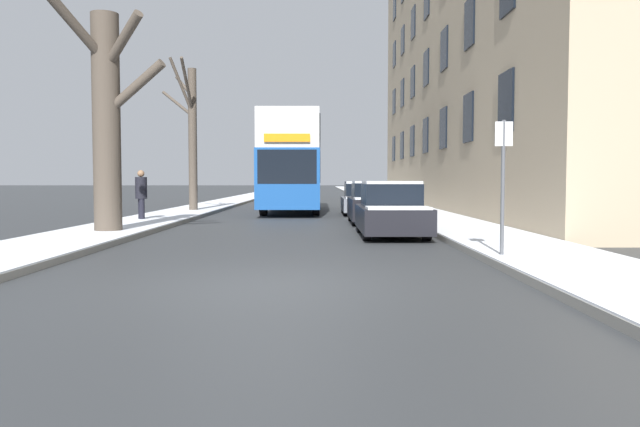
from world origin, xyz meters
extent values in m
plane|color=#303335|center=(0.00, 0.00, 0.00)|extent=(320.00, 320.00, 0.00)
cube|color=gray|center=(-5.11, 53.00, 0.07)|extent=(2.49, 130.00, 0.13)
cube|color=white|center=(-5.11, 53.00, 0.15)|extent=(2.47, 130.00, 0.03)
cube|color=gray|center=(5.11, 53.00, 0.07)|extent=(2.49, 130.00, 0.13)
cube|color=white|center=(5.11, 53.00, 0.15)|extent=(2.47, 130.00, 0.03)
cube|color=tan|center=(10.86, 23.59, 8.66)|extent=(9.00, 37.07, 17.31)
cube|color=black|center=(6.33, 9.61, 3.81)|extent=(0.08, 1.40, 1.80)
cube|color=black|center=(6.33, 14.27, 3.81)|extent=(0.08, 1.40, 1.80)
cube|color=black|center=(6.33, 18.93, 3.81)|extent=(0.08, 1.40, 1.80)
cube|color=black|center=(6.33, 23.59, 3.81)|extent=(0.08, 1.40, 1.80)
cube|color=black|center=(6.33, 28.25, 3.81)|extent=(0.08, 1.40, 1.80)
cube|color=black|center=(6.33, 32.91, 3.81)|extent=(0.08, 1.40, 1.80)
cube|color=black|center=(6.33, 37.57, 3.81)|extent=(0.08, 1.40, 1.80)
cube|color=black|center=(6.33, 14.27, 7.27)|extent=(0.08, 1.40, 1.80)
cube|color=black|center=(6.33, 18.93, 7.27)|extent=(0.08, 1.40, 1.80)
cube|color=black|center=(6.33, 23.59, 7.27)|extent=(0.08, 1.40, 1.80)
cube|color=black|center=(6.33, 28.25, 7.27)|extent=(0.08, 1.40, 1.80)
cube|color=black|center=(6.33, 32.91, 7.27)|extent=(0.08, 1.40, 1.80)
cube|color=black|center=(6.33, 37.57, 7.27)|extent=(0.08, 1.40, 1.80)
cube|color=black|center=(6.33, 23.59, 10.73)|extent=(0.08, 1.40, 1.80)
cube|color=black|center=(6.33, 28.25, 10.73)|extent=(0.08, 1.40, 1.80)
cube|color=black|center=(6.33, 32.91, 10.73)|extent=(0.08, 1.40, 1.80)
cube|color=black|center=(6.33, 37.57, 10.73)|extent=(0.08, 1.40, 1.80)
cube|color=black|center=(6.33, 37.57, 14.20)|extent=(0.08, 1.40, 1.80)
cylinder|color=#4C4238|center=(-4.89, 7.91, 2.97)|extent=(0.73, 0.73, 5.94)
cylinder|color=#4C4238|center=(-4.29, 7.42, 5.09)|extent=(1.48, 1.27, 1.41)
cylinder|color=#4C4238|center=(-5.36, 7.11, 5.42)|extent=(1.25, 1.87, 1.67)
cylinder|color=#4C4238|center=(-4.07, 7.68, 3.94)|extent=(1.85, 0.75, 1.45)
cylinder|color=#4C4238|center=(-4.91, 19.37, 3.26)|extent=(0.38, 0.38, 6.52)
cylinder|color=#4C4238|center=(-5.28, 18.87, 5.67)|extent=(0.93, 1.16, 2.37)
cylinder|color=#4C4238|center=(-5.37, 19.87, 5.78)|extent=(1.08, 1.16, 1.13)
cylinder|color=#4C4238|center=(-4.93, 18.37, 5.61)|extent=(0.16, 2.10, 2.12)
cylinder|color=#4C4238|center=(-5.67, 19.82, 5.00)|extent=(1.66, 1.05, 1.29)
cube|color=#194C99|center=(-0.45, 20.81, 1.57)|extent=(2.58, 10.63, 2.45)
cube|color=silver|center=(-0.45, 20.81, 3.54)|extent=(2.53, 10.41, 1.49)
cube|color=silver|center=(-0.45, 20.81, 4.34)|extent=(2.53, 10.41, 0.12)
cube|color=black|center=(-0.45, 20.81, 2.03)|extent=(2.61, 9.35, 1.27)
cube|color=black|center=(-0.45, 20.81, 3.61)|extent=(2.61, 9.35, 1.14)
cube|color=black|center=(-0.45, 15.52, 2.03)|extent=(2.32, 0.06, 1.34)
cube|color=orange|center=(-0.45, 15.51, 3.16)|extent=(1.81, 0.05, 0.32)
cylinder|color=black|center=(-1.57, 17.62, 0.52)|extent=(0.30, 1.03, 1.03)
cylinder|color=black|center=(0.68, 17.62, 0.52)|extent=(0.30, 1.03, 1.03)
cylinder|color=black|center=(-1.57, 23.79, 0.52)|extent=(0.30, 1.03, 1.03)
cylinder|color=black|center=(0.68, 23.79, 0.52)|extent=(0.30, 1.03, 1.03)
cube|color=black|center=(2.77, 7.87, 0.49)|extent=(1.72, 4.07, 0.63)
cube|color=black|center=(2.77, 8.03, 1.11)|extent=(1.48, 2.03, 0.61)
cube|color=white|center=(2.77, 8.03, 1.45)|extent=(1.45, 1.93, 0.07)
cube|color=white|center=(2.77, 6.42, 0.83)|extent=(1.55, 1.06, 0.06)
cylinder|color=black|center=(2.01, 6.65, 0.32)|extent=(0.20, 0.63, 0.63)
cylinder|color=black|center=(3.52, 6.65, 0.32)|extent=(0.20, 0.63, 0.63)
cylinder|color=black|center=(2.01, 9.09, 0.32)|extent=(0.20, 0.63, 0.63)
cylinder|color=black|center=(3.52, 9.09, 0.32)|extent=(0.20, 0.63, 0.63)
cube|color=black|center=(2.77, 12.90, 0.53)|extent=(1.77, 3.95, 0.72)
cube|color=black|center=(2.77, 13.06, 1.14)|extent=(1.52, 1.98, 0.52)
cube|color=white|center=(2.77, 13.06, 1.44)|extent=(1.48, 1.88, 0.07)
cube|color=white|center=(2.77, 11.50, 0.91)|extent=(1.59, 1.03, 0.05)
cylinder|color=black|center=(1.99, 11.72, 0.32)|extent=(0.20, 0.63, 0.63)
cylinder|color=black|center=(3.54, 11.72, 0.32)|extent=(0.20, 0.63, 0.63)
cylinder|color=black|center=(1.99, 14.09, 0.32)|extent=(0.20, 0.63, 0.63)
cylinder|color=black|center=(3.54, 14.09, 0.32)|extent=(0.20, 0.63, 0.63)
cube|color=slate|center=(2.77, 18.39, 0.46)|extent=(1.90, 3.96, 0.57)
cube|color=black|center=(2.77, 18.54, 1.05)|extent=(1.63, 1.98, 0.61)
cube|color=white|center=(2.77, 18.54, 1.40)|extent=(1.60, 1.88, 0.10)
cube|color=white|center=(2.77, 16.98, 0.78)|extent=(1.71, 1.03, 0.08)
cylinder|color=black|center=(1.93, 17.20, 0.32)|extent=(0.20, 0.65, 0.65)
cylinder|color=black|center=(3.61, 17.20, 0.32)|extent=(0.20, 0.65, 0.65)
cylinder|color=black|center=(1.93, 19.57, 0.32)|extent=(0.20, 0.65, 0.65)
cylinder|color=black|center=(3.61, 19.57, 0.32)|extent=(0.20, 0.65, 0.65)
cube|color=white|center=(-1.78, 41.05, 1.34)|extent=(1.93, 5.24, 2.23)
cube|color=black|center=(-1.78, 38.44, 1.86)|extent=(1.70, 0.06, 0.98)
cylinder|color=black|center=(-2.63, 39.37, 0.34)|extent=(0.22, 0.68, 0.68)
cylinder|color=black|center=(-0.94, 39.37, 0.34)|extent=(0.22, 0.68, 0.68)
cylinder|color=black|center=(-2.63, 42.72, 0.34)|extent=(0.22, 0.68, 0.68)
cylinder|color=black|center=(-0.94, 42.72, 0.34)|extent=(0.22, 0.68, 0.68)
cylinder|color=black|center=(-5.35, 12.72, 0.43)|extent=(0.19, 0.19, 0.86)
cylinder|color=black|center=(-5.43, 12.88, 0.43)|extent=(0.19, 0.19, 0.86)
cylinder|color=black|center=(-5.39, 12.80, 1.24)|extent=(0.40, 0.40, 0.75)
sphere|color=#8C6647|center=(-5.39, 12.80, 1.74)|extent=(0.24, 0.24, 0.24)
cylinder|color=#4C4F54|center=(4.17, 2.42, 1.30)|extent=(0.07, 0.07, 2.60)
cube|color=silver|center=(4.17, 2.40, 2.35)|extent=(0.32, 0.02, 0.44)
camera|label=1|loc=(0.84, -8.90, 1.53)|focal=35.00mm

